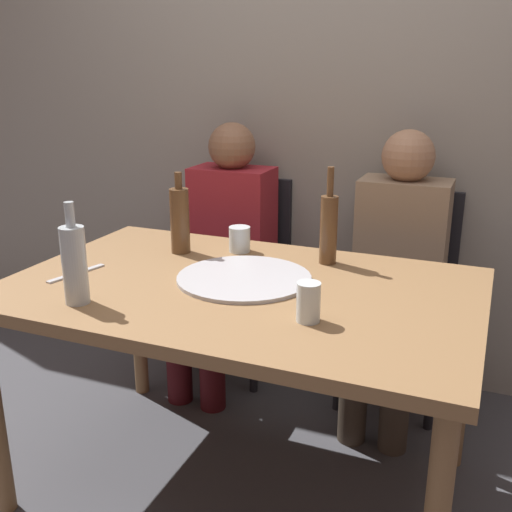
{
  "coord_description": "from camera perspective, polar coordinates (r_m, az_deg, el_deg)",
  "views": [
    {
      "loc": [
        0.72,
        -1.62,
        1.41
      ],
      "look_at": [
        -0.01,
        0.15,
        0.8
      ],
      "focal_mm": 42.18,
      "sensor_mm": 36.0,
      "label": 1
    }
  ],
  "objects": [
    {
      "name": "tumbler_far",
      "position": [
        2.21,
        -1.57,
        1.61
      ],
      "size": [
        0.08,
        0.08,
        0.09
      ],
      "primitive_type": "cylinder",
      "color": "silver",
      "rests_on": "dining_table"
    },
    {
      "name": "guest_in_beanie",
      "position": [
        2.49,
        13.19,
        -0.77
      ],
      "size": [
        0.36,
        0.56,
        1.17
      ],
      "rotation": [
        0.0,
        0.0,
        3.14
      ],
      "color": "#937A60",
      "rests_on": "ground_plane"
    },
    {
      "name": "pizza_tray",
      "position": [
        1.93,
        -1.13,
        -2.08
      ],
      "size": [
        0.43,
        0.43,
        0.01
      ],
      "primitive_type": "cylinder",
      "color": "#ADADB2",
      "rests_on": "dining_table"
    },
    {
      "name": "ground_plane",
      "position": [
        2.27,
        -1.31,
        -20.78
      ],
      "size": [
        8.0,
        8.0,
        0.0
      ],
      "primitive_type": "plane",
      "color": "#424247"
    },
    {
      "name": "beer_bottle",
      "position": [
        2.2,
        -7.24,
        3.45
      ],
      "size": [
        0.07,
        0.07,
        0.3
      ],
      "color": "brown",
      "rests_on": "dining_table"
    },
    {
      "name": "back_wall",
      "position": [
        2.76,
        7.58,
        15.3
      ],
      "size": [
        6.0,
        0.1,
        2.6
      ],
      "primitive_type": "cube",
      "color": "gray",
      "rests_on": "ground_plane"
    },
    {
      "name": "table_knife",
      "position": [
        2.07,
        -16.67,
        -1.59
      ],
      "size": [
        0.07,
        0.22,
        0.01
      ],
      "primitive_type": "cube",
      "rotation": [
        0.0,
        0.0,
        1.32
      ],
      "color": "#B7B7BC",
      "rests_on": "dining_table"
    },
    {
      "name": "wine_bottle",
      "position": [
        1.79,
        -16.84,
        -0.67
      ],
      "size": [
        0.07,
        0.07,
        0.3
      ],
      "color": "#B2BCC1",
      "rests_on": "dining_table"
    },
    {
      "name": "guest_in_sweater",
      "position": [
        2.7,
        -3.0,
        1.18
      ],
      "size": [
        0.36,
        0.56,
        1.17
      ],
      "rotation": [
        0.0,
        0.0,
        3.14
      ],
      "color": "maroon",
      "rests_on": "ground_plane"
    },
    {
      "name": "tumbler_near",
      "position": [
        1.62,
        5.0,
        -4.37
      ],
      "size": [
        0.07,
        0.07,
        0.11
      ],
      "primitive_type": "cylinder",
      "color": "silver",
      "rests_on": "dining_table"
    },
    {
      "name": "chair_left",
      "position": [
        2.87,
        -1.66,
        -0.46
      ],
      "size": [
        0.44,
        0.44,
        0.9
      ],
      "rotation": [
        0.0,
        0.0,
        3.14
      ],
      "color": "black",
      "rests_on": "ground_plane"
    },
    {
      "name": "dining_table",
      "position": [
        1.92,
        -1.45,
        -4.92
      ],
      "size": [
        1.47,
        0.94,
        0.75
      ],
      "color": "olive",
      "rests_on": "ground_plane"
    },
    {
      "name": "chair_right",
      "position": [
        2.67,
        13.56,
        -2.42
      ],
      "size": [
        0.44,
        0.44,
        0.9
      ],
      "rotation": [
        0.0,
        0.0,
        3.14
      ],
      "color": "black",
      "rests_on": "ground_plane"
    },
    {
      "name": "water_bottle",
      "position": [
        2.07,
        6.91,
        2.71
      ],
      "size": [
        0.06,
        0.06,
        0.34
      ],
      "color": "brown",
      "rests_on": "dining_table"
    }
  ]
}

